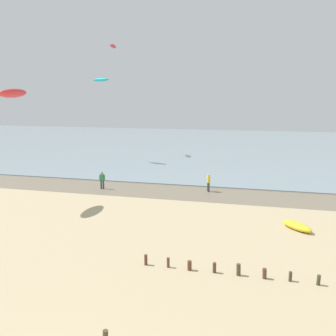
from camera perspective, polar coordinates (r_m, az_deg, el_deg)
wet_sand_strip at (r=35.55m, az=4.67°, el=-3.86°), size 120.00×5.67×0.01m
sea at (r=72.55m, az=9.96°, el=3.35°), size 160.00×70.00×0.10m
groyne_mid at (r=20.12m, az=22.61°, el=-15.34°), size 18.82×0.32×0.65m
person_by_waterline at (r=37.65m, az=-9.90°, el=-1.75°), size 0.56×0.28×1.71m
person_far_down_beach at (r=36.24m, az=6.12°, el=-2.13°), size 0.37×0.51×1.71m
grounded_kite at (r=27.34m, az=18.88°, el=-8.27°), size 2.32×2.42×0.49m
kite_aloft_2 at (r=61.85m, az=-8.30°, el=17.72°), size 1.97×3.21×0.79m
kite_aloft_4 at (r=33.01m, az=-22.32°, el=10.38°), size 1.42×3.51×1.00m
kite_aloft_5 at (r=53.75m, az=-10.08°, el=12.98°), size 3.06×1.94×0.49m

